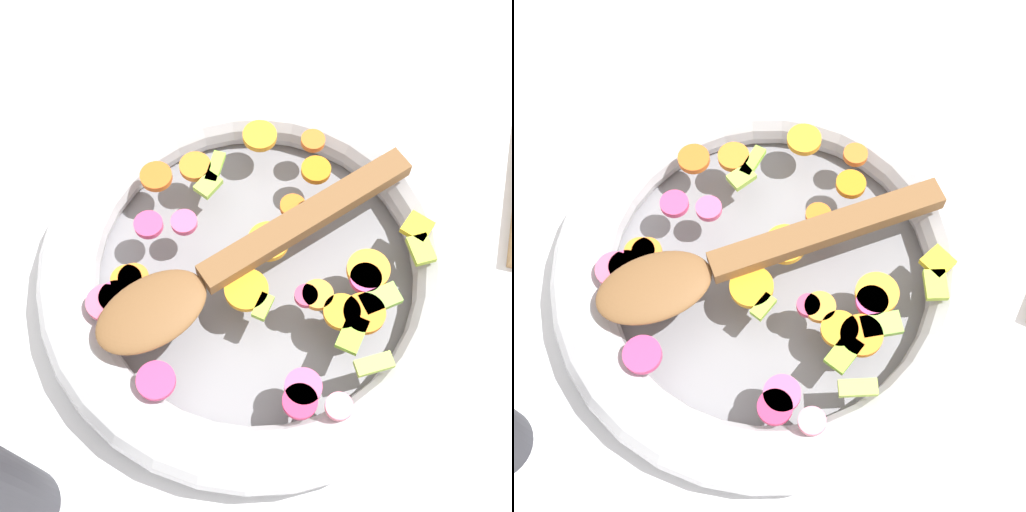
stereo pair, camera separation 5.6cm
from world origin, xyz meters
TOP-DOWN VIEW (x-y plane):
  - ground_plane at (0.00, 0.00)m, footprint 4.00×4.00m
  - skillet at (0.00, 0.00)m, footprint 0.36×0.36m
  - chopped_vegetables at (0.01, 0.01)m, footprint 0.26×0.26m
  - wooden_spoon at (0.02, -0.02)m, footprint 0.23×0.22m

SIDE VIEW (x-z plane):
  - ground_plane at x=0.00m, z-range 0.00..0.00m
  - skillet at x=0.00m, z-range 0.00..0.05m
  - chopped_vegetables at x=0.01m, z-range 0.05..0.06m
  - wooden_spoon at x=0.02m, z-range 0.06..0.07m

